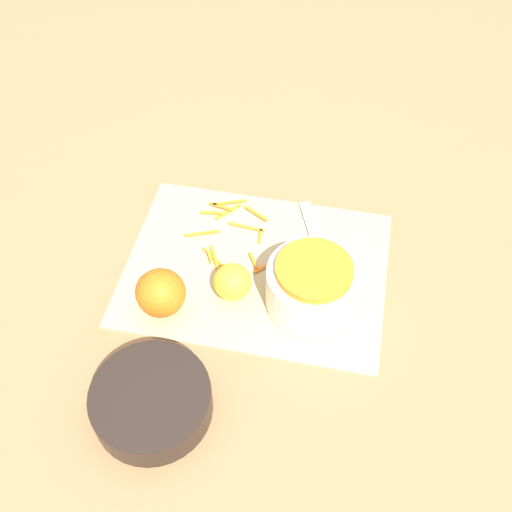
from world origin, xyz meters
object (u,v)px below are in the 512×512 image
Objects in this scene: orange_left at (161,293)px; lemon at (232,282)px; bowl_speckled at (312,285)px; bowl_dark at (152,401)px; knife at (324,262)px.

orange_left is 1.28× the size of lemon.
orange_left is (0.24, 0.06, -0.00)m from bowl_speckled.
bowl_speckled is at bearing -130.34° from bowl_dark.
bowl_dark is at bearing 49.66° from bowl_speckled.
orange_left is (0.04, -0.18, 0.02)m from bowl_dark.
bowl_dark is 0.83× the size of knife.
knife is at bearing -150.00° from orange_left.
orange_left is at bearing -77.91° from bowl_dark.
knife is 2.62× the size of orange_left.
bowl_speckled is 2.40× the size of lemon.
knife is at bearing -146.92° from lemon.
knife is at bearing -123.72° from bowl_dark.
orange_left is at bearing 98.42° from knife.
knife is (-0.01, -0.08, -0.04)m from bowl_speckled.
lemon is (-0.11, -0.05, -0.01)m from orange_left.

